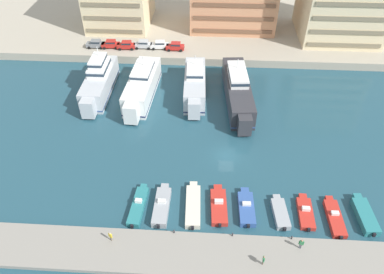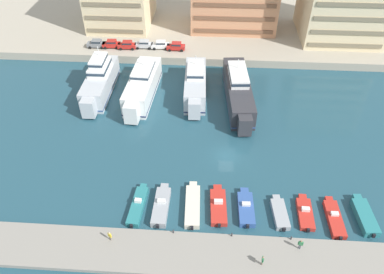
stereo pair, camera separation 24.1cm
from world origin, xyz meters
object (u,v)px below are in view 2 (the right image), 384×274
object	(u,v)px
car_red_mid_left	(127,45)
yacht_silver_far_left	(100,81)
motorboat_grey_center_right	(280,213)
car_red_center_right	(176,46)
yacht_charcoal_center_left	(238,90)
motorboat_teal_far_left	(138,205)
motorboat_red_mid_right	(305,213)
motorboat_cream_mid_left	(193,205)
pedestrian_mid_deck	(110,236)
yacht_white_left	(142,86)
car_red_left	(111,44)
motorboat_red_center_left	(218,206)
motorboat_red_right	(334,218)
pedestrian_far_side	(263,260)
car_silver_center_left	(144,44)
pedestrian_near_edge	(301,244)
motorboat_teal_far_right	(365,216)
car_grey_far_left	(96,43)
motorboat_blue_center	(246,208)
motorboat_grey_left	(161,206)
car_white_center	(161,44)
yacht_silver_mid_left	(195,84)

from	to	relation	value
car_red_mid_left	yacht_silver_far_left	bearing A→B (deg)	-99.23
motorboat_grey_center_right	car_red_center_right	xyz separation A→B (m)	(-18.62, 43.82, 2.30)
yacht_charcoal_center_left	motorboat_teal_far_left	bearing A→B (deg)	-118.28
yacht_charcoal_center_left	car_red_mid_left	size ratio (longest dim) A/B	5.32
motorboat_red_mid_right	car_red_center_right	xyz separation A→B (m)	(-22.13, 43.50, 2.35)
motorboat_cream_mid_left	pedestrian_mid_deck	world-z (taller)	pedestrian_mid_deck
motorboat_teal_far_left	car_red_mid_left	xyz separation A→B (m)	(-9.99, 43.67, 2.29)
yacht_white_left	car_red_left	size ratio (longest dim) A/B	4.54
motorboat_red_center_left	motorboat_red_right	distance (m)	15.85
car_red_center_right	pedestrian_far_side	bearing A→B (deg)	-73.35
motorboat_red_right	car_red_mid_left	world-z (taller)	car_red_mid_left
car_silver_center_left	car_red_center_right	xyz separation A→B (m)	(7.39, -0.52, 0.00)
motorboat_red_center_left	car_red_center_right	world-z (taller)	car_red_center_right
pedestrian_near_edge	motorboat_cream_mid_left	bearing A→B (deg)	156.18
car_red_mid_left	pedestrian_near_edge	distance (m)	58.53
pedestrian_far_side	motorboat_grey_center_right	bearing A→B (deg)	68.99
car_red_mid_left	car_red_center_right	world-z (taller)	same
motorboat_cream_mid_left	car_silver_center_left	distance (m)	45.98
motorboat_red_mid_right	car_silver_center_left	xyz separation A→B (m)	(-29.52, 44.02, 2.35)
motorboat_teal_far_right	car_grey_far_left	distance (m)	65.25
motorboat_blue_center	car_red_left	distance (m)	52.17
motorboat_cream_mid_left	yacht_charcoal_center_left	bearing A→B (deg)	75.39
pedestrian_far_side	motorboat_cream_mid_left	bearing A→B (deg)	136.15
yacht_silver_far_left	yacht_white_left	bearing A→B (deg)	-5.77
motorboat_grey_left	car_silver_center_left	xyz separation A→B (m)	(-9.54, 44.21, 2.18)
motorboat_grey_center_right	pedestrian_near_edge	bearing A→B (deg)	-72.27
yacht_white_left	motorboat_blue_center	world-z (taller)	yacht_white_left
car_grey_far_left	yacht_silver_far_left	bearing A→B (deg)	-73.14
car_white_center	yacht_charcoal_center_left	bearing A→B (deg)	-44.78
car_red_left	motorboat_teal_far_left	bearing A→B (deg)	-72.77
yacht_silver_far_left	car_grey_far_left	world-z (taller)	yacht_silver_far_left
motorboat_red_right	car_grey_far_left	bearing A→B (deg)	134.97
yacht_silver_far_left	pedestrian_near_edge	world-z (taller)	yacht_silver_far_left
yacht_charcoal_center_left	car_red_mid_left	bearing A→B (deg)	146.41
yacht_charcoal_center_left	pedestrian_near_edge	size ratio (longest dim) A/B	13.13
yacht_white_left	yacht_silver_mid_left	distance (m)	10.30
motorboat_grey_center_right	car_red_left	world-z (taller)	car_red_left
yacht_white_left	motorboat_grey_center_right	distance (m)	36.51
motorboat_red_center_left	car_white_center	bearing A→B (deg)	107.48
yacht_silver_far_left	motorboat_red_center_left	bearing A→B (deg)	-49.59
motorboat_teal_far_left	car_red_mid_left	world-z (taller)	car_red_mid_left
yacht_silver_mid_left	car_white_center	bearing A→B (deg)	119.85
yacht_silver_far_left	yacht_silver_mid_left	world-z (taller)	yacht_silver_far_left
car_white_center	pedestrian_mid_deck	size ratio (longest dim) A/B	2.65
yacht_silver_mid_left	car_red_left	world-z (taller)	yacht_silver_mid_left
motorboat_cream_mid_left	motorboat_blue_center	size ratio (longest dim) A/B	1.21
motorboat_red_mid_right	pedestrian_mid_deck	distance (m)	26.53
yacht_silver_far_left	yacht_charcoal_center_left	bearing A→B (deg)	-2.69
motorboat_grey_left	car_white_center	distance (m)	44.64
car_red_left	pedestrian_mid_deck	xyz separation A→B (m)	(11.17, -49.91, -1.20)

